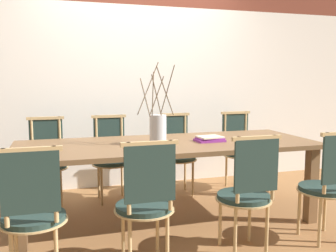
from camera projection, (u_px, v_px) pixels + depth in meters
The scene contains 13 objects.
ground_plane at pixel (168, 221), 3.46m from camera, with size 16.00×16.00×0.00m, color olive.
wall_rear at pixel (136, 54), 4.51m from camera, with size 12.00×0.06×3.20m.
dining_table at pixel (168, 151), 3.38m from camera, with size 2.69×1.02×0.73m.
chair_near_leftend at pixel (33, 211), 2.33m from camera, with size 0.42×0.42×0.91m.
chair_near_left at pixel (146, 200), 2.54m from camera, with size 0.42×0.42×0.91m.
chair_near_center at pixel (247, 191), 2.76m from camera, with size 0.42×0.42×0.91m.
chair_near_right at pixel (329, 183), 2.97m from camera, with size 0.42×0.42×0.91m.
chair_far_leftend at pixel (47, 159), 3.85m from camera, with size 0.42×0.42×0.91m.
chair_far_left at pixel (111, 155), 4.04m from camera, with size 0.42×0.42×0.91m.
chair_far_center at pixel (177, 151), 4.25m from camera, with size 0.42×0.42×0.91m.
chair_far_right at pixel (239, 148), 4.48m from camera, with size 0.42×0.42×0.91m.
vase_centerpiece at pixel (158, 129), 3.25m from camera, with size 0.31×0.31×0.72m.
book_stack at pixel (210, 139), 3.44m from camera, with size 0.26×0.20×0.05m.
Camera 1 is at (-0.96, -3.18, 1.31)m, focal length 40.00 mm.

